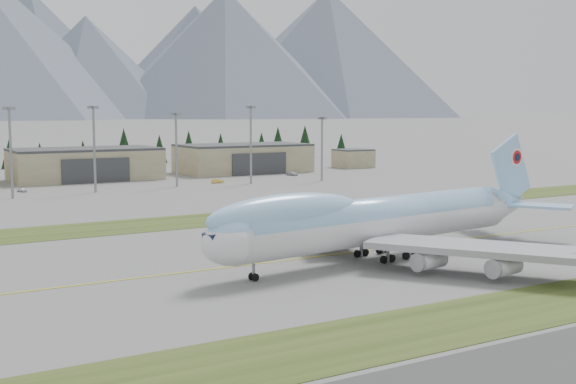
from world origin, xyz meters
TOP-DOWN VIEW (x-y plane):
  - ground at (0.00, 0.00)m, footprint 7000.00×7000.00m
  - grass_strip_far at (0.00, 45.00)m, footprint 400.00×18.00m
  - taxiway_line_main at (0.00, 0.00)m, footprint 400.00×0.40m
  - boeing_747_freighter at (-10.22, -6.42)m, footprint 73.05×62.35m
  - hangar_center at (-15.00, 149.90)m, footprint 48.00×26.60m
  - hangar_right at (45.00, 149.90)m, footprint 48.00×26.60m
  - control_shed at (95.00, 148.00)m, footprint 14.00×12.00m
  - floodlight_masts at (-12.62, 108.63)m, footprint 146.30×10.09m
  - service_vehicle_a at (-40.88, 121.53)m, footprint 2.61×3.80m
  - service_vehicle_b at (18.89, 116.70)m, footprint 4.14×1.47m
  - service_vehicle_c at (53.83, 128.28)m, footprint 3.29×5.05m
  - conifer_belt at (13.16, 212.63)m, footprint 268.99×14.99m

SIDE VIEW (x-z plane):
  - ground at x=0.00m, z-range 0.00..0.00m
  - grass_strip_far at x=0.00m, z-range -0.04..0.04m
  - taxiway_line_main at x=0.00m, z-range -0.01..0.01m
  - service_vehicle_a at x=-40.88m, z-range -0.60..0.60m
  - service_vehicle_b at x=18.89m, z-range -0.68..0.68m
  - service_vehicle_c at x=53.83m, z-range -0.68..0.68m
  - control_shed at x=95.00m, z-range 0.00..7.60m
  - hangar_center at x=-15.00m, z-range -0.01..10.79m
  - hangar_right at x=45.00m, z-range -0.01..10.79m
  - boeing_747_freighter at x=-10.22m, z-range -3.26..15.91m
  - conifer_belt at x=13.16m, z-range -1.26..15.39m
  - floodlight_masts at x=-12.62m, z-range 3.76..28.63m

